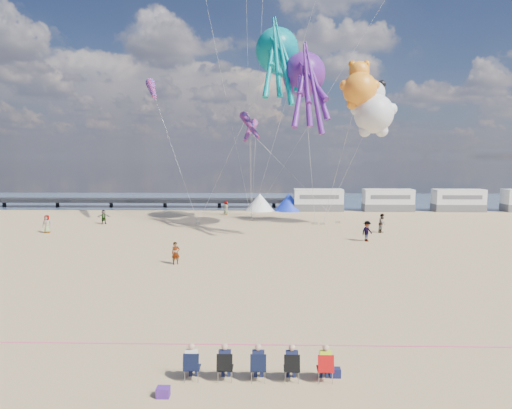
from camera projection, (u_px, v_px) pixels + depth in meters
The scene contains 30 objects.
ground at pixel (287, 305), 22.89m from camera, with size 120.00×120.00×0.00m, color tan.
water at pixel (273, 200), 77.57m from camera, with size 120.00×120.00×0.00m, color #374E6A.
pier at pixel (84, 200), 67.20m from camera, with size 60.00×3.00×0.50m, color black.
motorhome_0 at pixel (318, 200), 62.36m from camera, with size 6.60×2.50×3.00m, color silver.
motorhome_1 at pixel (388, 200), 62.14m from camera, with size 6.60×2.50×3.00m, color silver.
motorhome_2 at pixel (458, 200), 61.91m from camera, with size 6.60×2.50×3.00m, color silver.
tent_white at pixel (260, 202), 62.59m from camera, with size 4.00×4.00×2.40m, color white.
tent_blue at pixel (289, 202), 62.49m from camera, with size 4.00×4.00×2.40m, color #1933CC.
spectator_row at pixel (258, 362), 15.07m from camera, with size 6.10×0.90×1.30m, color black, non-canonical shape.
cooler_purple at pixel (163, 392), 14.07m from camera, with size 0.40×0.30×0.32m, color #4B227F.
cooler_navy at pixel (335, 373), 15.37m from camera, with size 0.38×0.28×0.30m, color #13173E.
rope_line at pixel (292, 345), 17.92m from camera, with size 0.03×0.03×34.00m, color #F2338C.
standing_person at pixel (176, 253), 31.40m from camera, with size 0.57×0.37×1.56m, color tan.
beachgoer_0 at pixel (226, 208), 58.25m from camera, with size 0.65×0.43×1.79m, color #7F6659.
beachgoer_1 at pixel (382, 223), 44.42m from camera, with size 0.92×0.60×1.87m, color #7F6659.
beachgoer_2 at pixel (367, 231), 39.90m from camera, with size 0.88×0.68×1.81m, color #7F6659.
beachgoer_4 at pixel (104, 217), 50.21m from camera, with size 0.92×0.38×1.56m, color #7F6659.
beachgoer_6 at pixel (47, 224), 44.30m from camera, with size 0.64×0.42×1.77m, color #7F6659.
sandbag_a at pixel (198, 223), 50.05m from camera, with size 0.50×0.35×0.22m, color gray.
sandbag_b at pixel (315, 223), 49.95m from camera, with size 0.50×0.35×0.22m, color gray.
sandbag_c at pixel (323, 224), 49.60m from camera, with size 0.50×0.35×0.22m, color gray.
sandbag_d at pixel (338, 222), 50.89m from camera, with size 0.50×0.35×0.22m, color gray.
sandbag_e at pixel (251, 219), 53.16m from camera, with size 0.50×0.35×0.22m, color gray.
kite_octopus_teal at pixel (277, 51), 47.26m from camera, with size 4.10×9.57×10.93m, color #048387, non-canonical shape.
kite_octopus_purple at pixel (304, 74), 43.49m from camera, with size 3.92×9.15×10.45m, color #561C80, non-canonical shape.
kite_panda at pixel (374, 114), 45.91m from camera, with size 4.81×4.53×6.79m, color silver, non-canonical shape.
kite_teddy_orange at pixel (360, 89), 45.33m from camera, with size 4.10×3.86×5.79m, color orange, non-canonical shape.
windsock_left at pixel (152, 90), 50.25m from camera, with size 1.10×7.29×7.29m, color red, non-canonical shape.
windsock_mid at pixel (250, 131), 50.58m from camera, with size 1.00×5.24×5.24m, color red, non-canonical shape.
windsock_right at pixel (251, 126), 44.55m from camera, with size 0.90×5.20×5.20m, color red, non-canonical shape.
Camera 1 is at (-1.02, -22.27, 7.40)m, focal length 32.00 mm.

